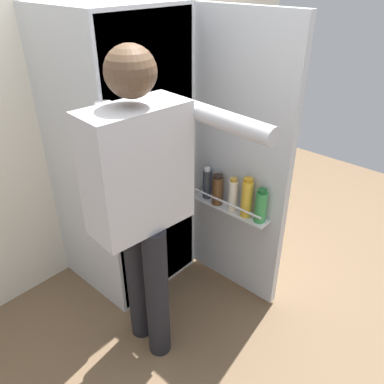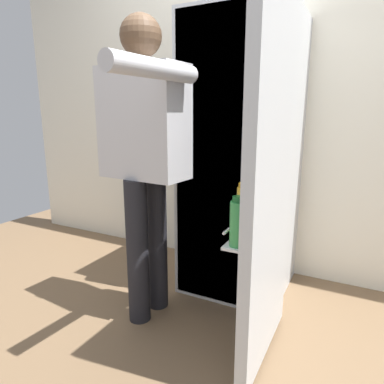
{
  "view_description": "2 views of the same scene",
  "coord_description": "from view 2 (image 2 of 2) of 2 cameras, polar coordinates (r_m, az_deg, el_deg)",
  "views": [
    {
      "loc": [
        -1.31,
        -1.2,
        1.86
      ],
      "look_at": [
        0.0,
        -0.02,
        0.83
      ],
      "focal_mm": 36.48,
      "sensor_mm": 36.0,
      "label": 1
    },
    {
      "loc": [
        0.69,
        -1.48,
        1.14
      ],
      "look_at": [
        -0.06,
        -0.02,
        0.76
      ],
      "focal_mm": 31.5,
      "sensor_mm": 36.0,
      "label": 2
    }
  ],
  "objects": [
    {
      "name": "kitchen_wall",
      "position": [
        2.5,
        11.59,
        15.77
      ],
      "size": [
        4.4,
        0.1,
        2.53
      ],
      "primitive_type": "cube",
      "color": "silver",
      "rests_on": "ground_plane"
    },
    {
      "name": "refrigerator",
      "position": [
        2.11,
        8.68,
        5.29
      ],
      "size": [
        0.69,
        1.26,
        1.71
      ],
      "color": "silver",
      "rests_on": "ground_plane"
    },
    {
      "name": "person",
      "position": [
        1.79,
        -7.85,
        7.71
      ],
      "size": [
        0.55,
        0.8,
        1.61
      ],
      "color": "black",
      "rests_on": "ground_plane"
    },
    {
      "name": "ground_plane",
      "position": [
        1.99,
        1.89,
        -21.77
      ],
      "size": [
        5.33,
        5.33,
        0.0
      ],
      "primitive_type": "plane",
      "color": "brown"
    }
  ]
}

